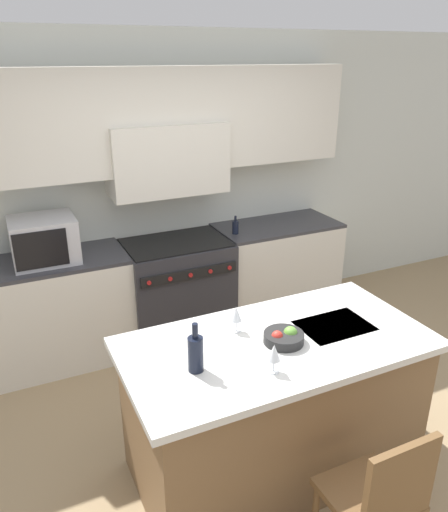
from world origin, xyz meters
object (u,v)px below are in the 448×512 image
wine_bottle (196,353)px  wine_glass_near (274,354)px  range_stove (177,289)px  wine_glass_far (236,315)px  microwave (44,240)px  fruit_bowl (284,337)px  oil_bottle_on_counter (235,227)px  island_chair (380,496)px

wine_bottle → wine_glass_near: size_ratio=1.70×
range_stove → wine_glass_far: size_ratio=5.66×
wine_bottle → wine_glass_far: size_ratio=1.70×
microwave → fruit_bowl: 2.16m
wine_bottle → fruit_bowl: size_ratio=1.19×
wine_glass_far → oil_bottle_on_counter: size_ratio=0.97×
island_chair → wine_glass_far: (-0.26, 1.04, 0.54)m
range_stove → island_chair: size_ratio=1.03×
island_chair → fruit_bowl: 0.93m
microwave → wine_glass_far: 1.86m
island_chair → oil_bottle_on_counter: 2.70m
island_chair → wine_bottle: wine_bottle is taller
microwave → wine_bottle: microwave is taller
microwave → oil_bottle_on_counter: microwave is taller
microwave → fruit_bowl: bearing=-59.7°
microwave → wine_glass_far: bearing=-61.4°
range_stove → microwave: 1.27m
range_stove → wine_bottle: bearing=-106.9°
island_chair → wine_glass_far: bearing=104.0°
wine_glass_near → range_stove: bearing=84.2°
range_stove → wine_bottle: wine_bottle is taller
range_stove → fruit_bowl: fruit_bowl is taller
fruit_bowl → wine_glass_near: bearing=-132.3°
island_chair → wine_glass_far: size_ratio=5.48×
wine_glass_near → oil_bottle_on_counter: oil_bottle_on_counter is taller
wine_bottle → oil_bottle_on_counter: 2.16m
wine_glass_far → oil_bottle_on_counter: oil_bottle_on_counter is taller
oil_bottle_on_counter → wine_glass_far: bearing=-116.4°
wine_glass_near → fruit_bowl: (0.20, 0.22, -0.08)m
island_chair → wine_bottle: bearing=129.2°
wine_glass_far → wine_glass_near: bearing=-91.0°
fruit_bowl → oil_bottle_on_counter: (0.58, 1.79, 0.04)m
fruit_bowl → oil_bottle_on_counter: oil_bottle_on_counter is taller
range_stove → wine_bottle: size_ratio=3.34×
microwave → wine_glass_far: (0.89, -1.63, -0.07)m
island_chair → fruit_bowl: bearing=94.4°
island_chair → fruit_bowl: fruit_bowl is taller
wine_bottle → island_chair: bearing=-50.8°
island_chair → oil_bottle_on_counter: size_ratio=5.29×
wine_bottle → wine_glass_far: wine_bottle is taller
wine_glass_near → fruit_bowl: bearing=47.7°
wine_glass_near → oil_bottle_on_counter: (0.78, 2.02, -0.04)m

